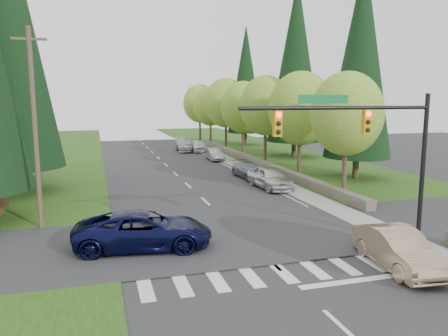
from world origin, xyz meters
name	(u,v)px	position (x,y,z in m)	size (l,w,h in m)	color
ground	(325,312)	(0.00, 0.00, 0.00)	(120.00, 120.00, 0.00)	#28282B
grass_east	(344,179)	(13.00, 20.00, 0.03)	(14.00, 110.00, 0.06)	#274111
cross_street	(243,236)	(0.00, 8.00, 0.00)	(120.00, 8.00, 0.10)	#28282B
sidewalk_east	(267,178)	(6.90, 22.00, 0.07)	(1.80, 80.00, 0.13)	gray
curb_east	(257,178)	(6.05, 22.00, 0.07)	(0.20, 80.00, 0.13)	gray
stone_wall_north	(253,161)	(8.60, 30.00, 0.35)	(0.70, 40.00, 0.70)	#4C4438
traffic_signal	(369,137)	(4.37, 4.50, 4.98)	(8.70, 0.37, 6.80)	black
utility_pole	(35,128)	(-9.50, 12.00, 5.14)	(1.60, 0.24, 10.00)	#473828
decid_tree_0	(347,114)	(9.20, 14.00, 5.60)	(4.80, 4.80, 8.37)	#38281C
decid_tree_1	(300,109)	(9.30, 21.00, 5.80)	(5.20, 5.20, 8.80)	#38281C
decid_tree_2	(266,106)	(9.10, 28.00, 5.93)	(5.00, 5.00, 8.82)	#38281C
decid_tree_3	(243,107)	(9.20, 35.00, 5.66)	(5.00, 5.00, 8.55)	#38281C
decid_tree_4	(226,103)	(9.30, 42.00, 6.06)	(5.40, 5.40, 9.18)	#38281C
decid_tree_5	(210,106)	(9.10, 49.00, 5.53)	(4.80, 4.80, 8.30)	#38281C
decid_tree_6	(200,104)	(9.20, 56.00, 5.86)	(5.20, 5.20, 8.86)	#38281C
conifer_w_c	(8,28)	(-12.00, 22.00, 11.29)	(6.46, 6.46, 20.80)	#38281C
conifer_e_a	(361,58)	(14.00, 20.00, 9.79)	(5.44, 5.44, 17.80)	#38281C
conifer_e_b	(296,60)	(15.00, 34.00, 10.79)	(6.12, 6.12, 19.80)	#38281C
conifer_e_c	(246,79)	(14.00, 48.00, 9.29)	(5.10, 5.10, 16.80)	#38281C
sedan_champagne	(398,249)	(4.50, 2.44, 0.77)	(1.63, 4.68, 1.54)	tan
suv_navy	(144,230)	(-4.78, 7.49, 0.83)	(2.76, 5.99, 1.67)	black
parked_car_a	(270,177)	(5.60, 18.19, 0.83)	(1.95, 4.84, 1.65)	silver
parked_car_b	(249,170)	(5.60, 22.70, 0.67)	(1.87, 4.61, 1.34)	slate
parked_car_c	(214,154)	(5.60, 33.97, 0.65)	(1.37, 3.93, 1.30)	#9E9FA3
parked_car_d	(198,146)	(5.60, 41.92, 0.76)	(1.78, 4.43, 1.51)	white
parked_car_e	(185,145)	(4.20, 43.00, 0.76)	(2.13, 5.24, 1.52)	#A2A1A6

